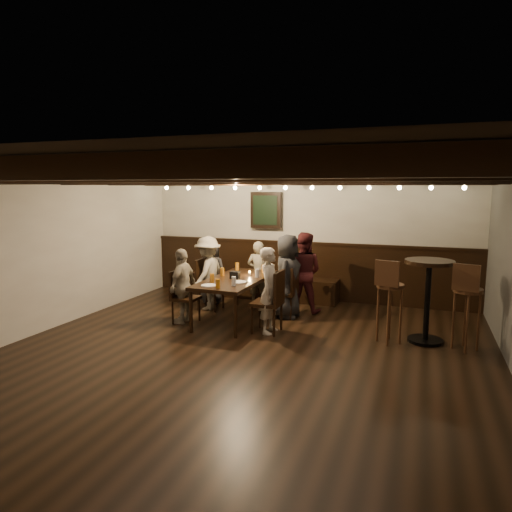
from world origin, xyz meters
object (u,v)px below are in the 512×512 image
at_px(person_bench_left, 212,271).
at_px(person_bench_right, 303,272).
at_px(chair_right_far, 268,314).
at_px(person_bench_centre, 258,273).
at_px(person_left_far, 183,286).
at_px(person_left_near, 208,273).
at_px(chair_right_near, 285,301).
at_px(chair_left_near, 210,294).
at_px(bar_stool_right, 466,318).
at_px(bar_stool_left, 389,312).
at_px(person_right_far, 270,290).
at_px(person_right_near, 287,276).
at_px(high_top_table, 428,289).
at_px(chair_left_far, 185,307).
at_px(dining_table, 236,282).

bearing_deg(person_bench_left, person_bench_right, 180.00).
xyz_separation_m(chair_right_far, person_bench_centre, (-0.70, 1.51, 0.31)).
bearing_deg(person_bench_centre, person_left_far, 63.43).
relative_size(person_left_near, person_left_far, 1.09).
xyz_separation_m(chair_right_far, person_left_near, (-1.46, 0.92, 0.37)).
bearing_deg(chair_right_near, person_left_near, 90.00).
xyz_separation_m(chair_left_near, bar_stool_right, (4.19, -0.72, 0.17)).
relative_size(chair_right_far, person_bench_centre, 0.79).
height_order(chair_left_near, bar_stool_left, bar_stool_left).
relative_size(person_bench_left, person_left_near, 0.91).
bearing_deg(person_bench_left, person_right_far, 140.71).
relative_size(person_bench_centre, bar_stool_right, 1.01).
xyz_separation_m(person_right_near, person_right_far, (-0.01, -0.90, -0.05)).
distance_m(person_bench_centre, person_bench_right, 0.92).
height_order(chair_right_near, person_bench_centre, person_bench_centre).
bearing_deg(high_top_table, person_left_near, 171.37).
xyz_separation_m(person_bench_left, person_bench_right, (1.80, -0.02, 0.10)).
distance_m(person_right_far, high_top_table, 2.26).
distance_m(person_bench_centre, person_right_far, 1.68).
xyz_separation_m(chair_left_far, chair_right_near, (1.45, 0.88, 0.01)).
height_order(person_bench_centre, bar_stool_right, person_bench_centre).
bearing_deg(person_bench_centre, person_bench_left, 9.46).
distance_m(chair_left_near, person_right_near, 1.53).
xyz_separation_m(chair_right_far, person_bench_right, (0.20, 1.35, 0.42)).
relative_size(person_left_far, bar_stool_right, 1.02).
relative_size(person_bench_centre, person_left_near, 0.91).
bearing_deg(chair_right_far, person_bench_left, 50.20).
xyz_separation_m(chair_left_near, person_bench_left, (-0.18, 0.45, 0.33)).
height_order(person_bench_left, person_bench_centre, person_bench_left).
bearing_deg(chair_right_far, chair_right_near, 0.10).
height_order(chair_right_near, bar_stool_left, bar_stool_left).
relative_size(chair_left_far, chair_right_far, 0.90).
bearing_deg(person_bench_centre, bar_stool_right, 159.92).
bearing_deg(bar_stool_left, chair_left_far, -164.19).
distance_m(person_right_near, high_top_table, 2.29).
distance_m(person_left_far, bar_stool_left, 3.24).
distance_m(dining_table, person_left_far, 0.88).
xyz_separation_m(person_bench_centre, person_right_far, (0.73, -1.51, 0.05)).
relative_size(person_bench_right, person_right_near, 1.00).
bearing_deg(person_right_far, person_bench_right, -6.34).
relative_size(dining_table, person_bench_right, 1.33).
distance_m(chair_right_far, person_right_near, 0.99).
relative_size(person_bench_left, person_right_far, 0.93).
bearing_deg(person_bench_left, person_right_near, 164.74).
height_order(dining_table, chair_right_far, chair_right_far).
bearing_deg(person_right_far, bar_stool_right, -85.22).
height_order(person_left_near, person_left_far, person_left_near).
height_order(person_left_far, bar_stool_right, person_left_far).
bearing_deg(person_left_near, person_bench_left, -161.57).
bearing_deg(chair_left_far, person_left_far, -90.00).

